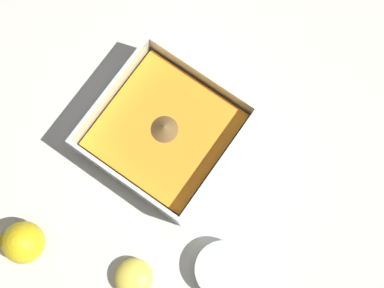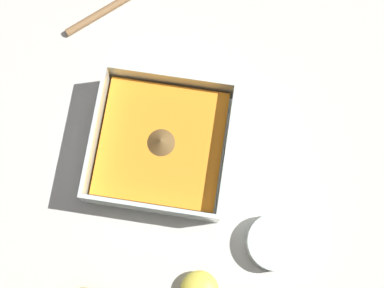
# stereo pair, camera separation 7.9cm
# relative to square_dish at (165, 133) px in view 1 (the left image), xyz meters

# --- Properties ---
(ground_plane) EXTENTS (4.00, 4.00, 0.00)m
(ground_plane) POSITION_rel_square_dish_xyz_m (-0.01, -0.01, -0.03)
(ground_plane) COLOR beige
(square_dish) EXTENTS (0.20, 0.20, 0.07)m
(square_dish) POSITION_rel_square_dish_xyz_m (0.00, 0.00, 0.00)
(square_dish) COLOR silver
(square_dish) RESTS_ON ground_plane
(spice_bowl) EXTENTS (0.08, 0.08, 0.03)m
(spice_bowl) POSITION_rel_square_dish_xyz_m (0.19, -0.12, -0.01)
(spice_bowl) COLOR silver
(spice_bowl) RESTS_ON ground_plane
(lemon_squeezer) EXTENTS (0.20, 0.14, 0.06)m
(lemon_squeezer) POSITION_rel_square_dish_xyz_m (-0.09, -0.26, 0.00)
(lemon_squeezer) COLOR yellow
(lemon_squeezer) RESTS_ON ground_plane
(lemon_half) EXTENTS (0.06, 0.06, 0.03)m
(lemon_half) POSITION_rel_square_dish_xyz_m (0.09, -0.20, -0.01)
(lemon_half) COLOR #EFDB4C
(lemon_half) RESTS_ON ground_plane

